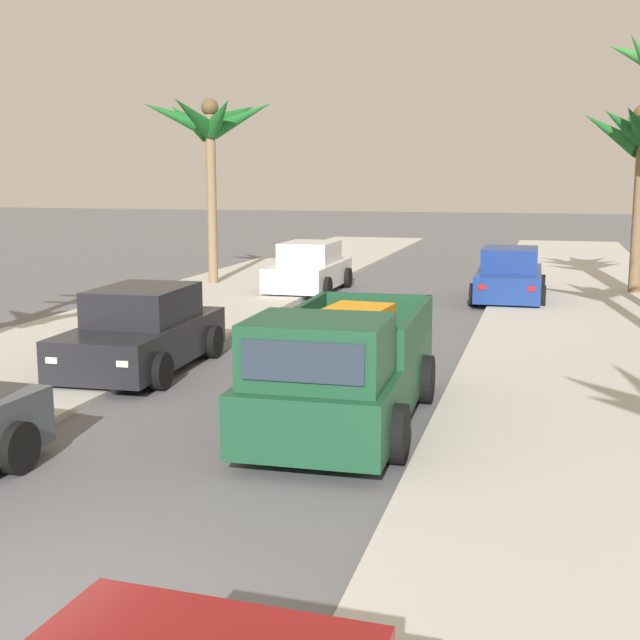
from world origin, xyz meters
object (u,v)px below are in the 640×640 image
at_px(pickup_truck, 342,372).
at_px(car_right_near, 309,269).
at_px(palm_tree_left_back, 209,125).
at_px(car_right_mid, 509,276).
at_px(car_left_near, 143,332).

height_order(pickup_truck, car_right_near, pickup_truck).
xyz_separation_m(pickup_truck, car_right_near, (-4.37, 13.68, -0.09)).
bearing_deg(palm_tree_left_back, car_right_mid, -4.35).
distance_m(car_left_near, palm_tree_left_back, 12.69).
height_order(car_left_near, palm_tree_left_back, palm_tree_left_back).
distance_m(car_left_near, car_right_near, 11.13).
distance_m(car_right_near, palm_tree_left_back, 5.54).
xyz_separation_m(car_left_near, car_right_near, (0.02, 11.13, 0.00)).
relative_size(pickup_truck, car_right_near, 1.23).
bearing_deg(pickup_truck, palm_tree_left_back, 118.95).
relative_size(car_left_near, car_right_near, 1.01).
bearing_deg(car_left_near, pickup_truck, -30.16).
height_order(car_right_near, car_right_mid, same).
height_order(pickup_truck, car_left_near, pickup_truck).
height_order(car_right_mid, palm_tree_left_back, palm_tree_left_back).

